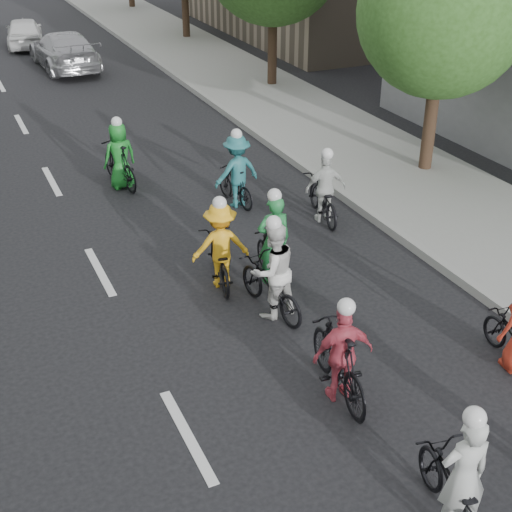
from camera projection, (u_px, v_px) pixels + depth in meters
ground at (187, 435)px, 9.76m from camera, size 120.00×120.00×0.00m
sidewalk_right at (331, 135)px, 20.65m from camera, size 4.00×80.00×0.15m
curb_right at (270, 144)px, 19.93m from camera, size 0.18×80.00×0.18m
tree_r_0 at (443, 12)px, 16.37m from camera, size 4.00×4.00×5.97m
cyclist_0 at (457, 488)px, 8.17m from camera, size 0.89×1.80×1.81m
cyclist_2 at (220, 252)px, 13.07m from camera, size 1.16×1.81×1.79m
cyclist_3 at (340, 359)px, 10.24m from camera, size 0.94×1.96×1.69m
cyclist_5 at (272, 249)px, 13.18m from camera, size 0.67×1.57×1.89m
cyclist_6 at (272, 279)px, 12.17m from camera, size 0.93×1.88×1.89m
cyclist_7 at (236, 176)px, 16.17m from camera, size 1.17×1.54×1.84m
cyclist_8 at (324, 195)px, 15.55m from camera, size 0.95×1.87×1.69m
cyclist_9 at (120, 161)px, 17.17m from camera, size 0.86×1.91×1.77m
follow_car_lead at (64, 50)px, 27.52m from camera, size 2.18×4.95×1.42m
follow_car_trail at (24, 32)px, 31.03m from camera, size 2.01×3.89×1.26m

